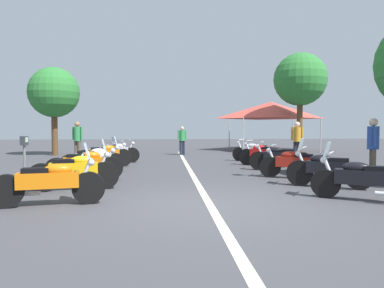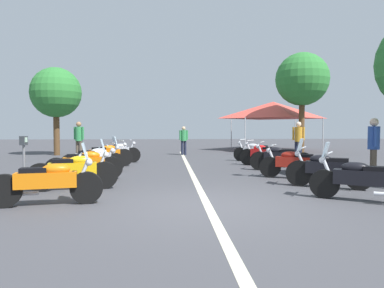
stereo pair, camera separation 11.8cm
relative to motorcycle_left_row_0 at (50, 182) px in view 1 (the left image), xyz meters
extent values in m
plane|color=#424247|center=(-0.22, -3.05, -0.46)|extent=(80.00, 80.00, 0.00)
cube|color=beige|center=(4.99, -3.05, -0.46)|extent=(20.36, 0.16, 0.01)
cylinder|color=black|center=(0.13, -0.69, -0.15)|extent=(0.26, 0.65, 0.63)
cylinder|color=black|center=(-0.15, 0.76, -0.15)|extent=(0.26, 0.65, 0.63)
cube|color=orange|center=(-0.01, 0.03, 0.03)|extent=(0.49, 1.15, 0.30)
ellipsoid|color=orange|center=(0.03, -0.15, 0.23)|extent=(0.35, 0.56, 0.22)
cube|color=black|center=(-0.05, 0.25, 0.21)|extent=(0.35, 0.52, 0.12)
cylinder|color=silver|center=(0.12, -0.63, 0.15)|extent=(0.12, 0.30, 0.58)
cylinder|color=silver|center=(0.11, -0.59, 0.51)|extent=(0.62, 0.16, 0.04)
sphere|color=silver|center=(0.14, -0.74, 0.35)|extent=(0.14, 0.14, 0.14)
cylinder|color=silver|center=(0.08, 0.50, -0.24)|extent=(0.18, 0.56, 0.08)
cube|color=silver|center=(0.13, -0.67, 0.58)|extent=(0.38, 0.19, 0.32)
cylinder|color=black|center=(1.85, -0.72, -0.13)|extent=(0.28, 0.68, 0.67)
cylinder|color=black|center=(1.54, 0.69, -0.13)|extent=(0.28, 0.68, 0.67)
cube|color=#EAB214|center=(1.69, -0.02, 0.05)|extent=(0.51, 1.14, 0.30)
ellipsoid|color=#EAB214|center=(1.73, -0.19, 0.25)|extent=(0.37, 0.56, 0.22)
cube|color=black|center=(1.64, 0.20, 0.23)|extent=(0.36, 0.52, 0.12)
cylinder|color=silver|center=(1.83, -0.67, 0.17)|extent=(0.13, 0.30, 0.58)
cylinder|color=silver|center=(1.83, -0.63, 0.53)|extent=(0.61, 0.17, 0.04)
sphere|color=silver|center=(1.86, -0.77, 0.37)|extent=(0.14, 0.14, 0.14)
cylinder|color=silver|center=(1.77, 0.45, -0.23)|extent=(0.20, 0.55, 0.08)
cube|color=silver|center=(1.84, -0.70, 0.60)|extent=(0.38, 0.20, 0.32)
cylinder|color=black|center=(3.46, -0.63, -0.13)|extent=(0.28, 0.68, 0.66)
cylinder|color=black|center=(3.13, 0.82, -0.13)|extent=(0.28, 0.68, 0.66)
cube|color=orange|center=(3.29, 0.09, 0.05)|extent=(0.52, 1.16, 0.30)
ellipsoid|color=orange|center=(3.33, -0.08, 0.25)|extent=(0.37, 0.56, 0.22)
cube|color=black|center=(3.24, 0.31, 0.23)|extent=(0.36, 0.53, 0.12)
cylinder|color=silver|center=(3.44, -0.58, 0.17)|extent=(0.13, 0.30, 0.58)
cylinder|color=silver|center=(3.43, -0.54, 0.53)|extent=(0.61, 0.18, 0.04)
sphere|color=silver|center=(3.47, -0.68, 0.37)|extent=(0.14, 0.14, 0.14)
cylinder|color=silver|center=(3.37, 0.57, -0.23)|extent=(0.20, 0.55, 0.08)
cylinder|color=black|center=(5.28, -0.49, -0.15)|extent=(0.38, 0.64, 0.64)
cylinder|color=black|center=(4.71, 0.88, -0.15)|extent=(0.38, 0.64, 0.64)
cube|color=white|center=(5.00, 0.19, 0.03)|extent=(0.69, 1.15, 0.30)
ellipsoid|color=white|center=(5.07, 0.03, 0.23)|extent=(0.44, 0.58, 0.22)
cube|color=black|center=(4.91, 0.40, 0.21)|extent=(0.43, 0.54, 0.12)
cylinder|color=silver|center=(5.26, -0.44, 0.15)|extent=(0.18, 0.29, 0.58)
cylinder|color=silver|center=(5.24, -0.40, 0.51)|extent=(0.59, 0.28, 0.04)
sphere|color=silver|center=(5.30, -0.54, 0.35)|extent=(0.14, 0.14, 0.14)
cylinder|color=silver|center=(4.99, 0.67, -0.24)|extent=(0.29, 0.54, 0.08)
cube|color=silver|center=(5.27, -0.47, 0.58)|extent=(0.38, 0.25, 0.32)
cylinder|color=black|center=(6.97, -0.56, -0.13)|extent=(0.40, 0.68, 0.68)
cylinder|color=black|center=(6.37, 0.79, -0.13)|extent=(0.40, 0.68, 0.68)
cube|color=orange|center=(6.67, 0.12, 0.05)|extent=(0.71, 1.14, 0.30)
ellipsoid|color=orange|center=(6.75, -0.05, 0.25)|extent=(0.45, 0.58, 0.22)
cube|color=black|center=(6.58, 0.32, 0.23)|extent=(0.43, 0.54, 0.12)
cylinder|color=silver|center=(6.95, -0.50, 0.17)|extent=(0.18, 0.29, 0.58)
cylinder|color=silver|center=(6.93, -0.47, 0.53)|extent=(0.58, 0.29, 0.04)
sphere|color=silver|center=(6.99, -0.60, 0.37)|extent=(0.14, 0.14, 0.14)
cylinder|color=silver|center=(6.66, 0.59, -0.23)|extent=(0.30, 0.53, 0.08)
cylinder|color=black|center=(8.47, -0.76, -0.14)|extent=(0.26, 0.66, 0.65)
cylinder|color=black|center=(8.22, 0.60, -0.14)|extent=(0.26, 0.66, 0.65)
cube|color=silver|center=(8.34, -0.08, 0.04)|extent=(0.47, 1.08, 0.30)
ellipsoid|color=silver|center=(8.38, -0.26, 0.24)|extent=(0.35, 0.56, 0.22)
cube|color=black|center=(8.30, 0.14, 0.22)|extent=(0.35, 0.52, 0.12)
cylinder|color=silver|center=(8.46, -0.70, 0.16)|extent=(0.12, 0.30, 0.58)
cylinder|color=silver|center=(8.46, -0.66, 0.52)|extent=(0.62, 0.16, 0.04)
sphere|color=silver|center=(8.48, -0.81, 0.36)|extent=(0.14, 0.14, 0.14)
cylinder|color=silver|center=(8.44, 0.36, -0.24)|extent=(0.18, 0.56, 0.08)
cylinder|color=black|center=(0.37, -5.60, -0.16)|extent=(0.45, 0.59, 0.61)
cube|color=black|center=(-0.04, -6.24, 0.02)|extent=(0.86, 1.12, 0.30)
ellipsoid|color=black|center=(0.05, -6.09, 0.22)|extent=(0.50, 0.58, 0.22)
cube|color=black|center=(-0.16, -6.43, 0.20)|extent=(0.48, 0.54, 0.12)
cylinder|color=silver|center=(0.33, -5.65, 0.14)|extent=(0.22, 0.28, 0.58)
cylinder|color=silver|center=(0.31, -5.69, 0.50)|extent=(0.54, 0.37, 0.04)
sphere|color=silver|center=(0.39, -5.56, 0.34)|extent=(0.14, 0.14, 0.14)
cube|color=silver|center=(0.36, -5.62, 0.57)|extent=(0.37, 0.30, 0.32)
cylinder|color=black|center=(1.92, -5.63, -0.13)|extent=(0.45, 0.64, 0.66)
cylinder|color=black|center=(1.24, -6.84, -0.13)|extent=(0.45, 0.64, 0.66)
cube|color=black|center=(1.58, -6.24, 0.05)|extent=(0.76, 1.05, 0.30)
ellipsoid|color=black|center=(1.67, -6.08, 0.25)|extent=(0.48, 0.58, 0.22)
cube|color=black|center=(1.47, -6.43, 0.23)|extent=(0.46, 0.55, 0.12)
cylinder|color=silver|center=(1.89, -5.69, 0.17)|extent=(0.20, 0.29, 0.58)
cylinder|color=silver|center=(1.87, -5.72, 0.53)|extent=(0.56, 0.34, 0.04)
sphere|color=silver|center=(1.95, -5.59, 0.37)|extent=(0.14, 0.14, 0.14)
cylinder|color=silver|center=(1.22, -6.51, -0.23)|extent=(0.34, 0.52, 0.08)
cube|color=silver|center=(1.91, -5.65, 0.60)|extent=(0.37, 0.28, 0.32)
cylinder|color=black|center=(3.53, -5.34, -0.15)|extent=(0.42, 0.62, 0.63)
cylinder|color=black|center=(2.82, -6.69, -0.15)|extent=(0.42, 0.62, 0.63)
cube|color=maroon|center=(3.17, -6.01, 0.03)|extent=(0.79, 1.16, 0.30)
ellipsoid|color=maroon|center=(3.26, -5.86, 0.23)|extent=(0.47, 0.58, 0.22)
cube|color=black|center=(3.07, -6.21, 0.21)|extent=(0.45, 0.55, 0.12)
cylinder|color=silver|center=(3.50, -5.39, 0.15)|extent=(0.20, 0.29, 0.58)
cylinder|color=silver|center=(3.48, -5.43, 0.51)|extent=(0.57, 0.32, 0.04)
sphere|color=silver|center=(3.55, -5.30, 0.35)|extent=(0.14, 0.14, 0.14)
cylinder|color=silver|center=(2.80, -6.34, -0.25)|extent=(0.33, 0.52, 0.08)
cylinder|color=black|center=(5.37, -5.48, -0.13)|extent=(0.41, 0.66, 0.66)
cylinder|color=black|center=(4.73, -6.83, -0.13)|extent=(0.41, 0.66, 0.66)
cube|color=black|center=(5.05, -6.16, 0.05)|extent=(0.74, 1.14, 0.30)
ellipsoid|color=black|center=(5.13, -6.00, 0.25)|extent=(0.46, 0.58, 0.22)
cube|color=black|center=(4.96, -6.36, 0.23)|extent=(0.44, 0.55, 0.12)
cylinder|color=silver|center=(5.35, -5.54, 0.17)|extent=(0.19, 0.29, 0.58)
cylinder|color=silver|center=(5.33, -5.57, 0.53)|extent=(0.58, 0.30, 0.04)
sphere|color=silver|center=(5.40, -5.44, 0.37)|extent=(0.14, 0.14, 0.14)
cylinder|color=silver|center=(4.70, -6.48, -0.23)|extent=(0.31, 0.53, 0.08)
cylinder|color=black|center=(7.06, -5.46, -0.14)|extent=(0.51, 0.61, 0.66)
cylinder|color=black|center=(6.24, -6.56, -0.14)|extent=(0.51, 0.61, 0.66)
cube|color=red|center=(6.65, -6.01, 0.04)|extent=(0.85, 1.00, 0.30)
ellipsoid|color=red|center=(6.76, -5.86, 0.24)|extent=(0.52, 0.57, 0.22)
cube|color=black|center=(6.52, -6.18, 0.22)|extent=(0.50, 0.54, 0.12)
cylinder|color=silver|center=(7.03, -5.50, 0.16)|extent=(0.23, 0.27, 0.58)
cylinder|color=silver|center=(7.01, -5.54, 0.52)|extent=(0.52, 0.40, 0.04)
sphere|color=silver|center=(7.09, -5.42, 0.36)|extent=(0.14, 0.14, 0.14)
cylinder|color=silver|center=(6.26, -6.23, -0.23)|extent=(0.39, 0.49, 0.08)
cylinder|color=black|center=(8.83, -5.51, -0.16)|extent=(0.46, 0.59, 0.61)
cylinder|color=black|center=(7.98, -6.78, -0.16)|extent=(0.46, 0.59, 0.61)
cube|color=silver|center=(8.41, -6.15, 0.02)|extent=(0.88, 1.12, 0.30)
ellipsoid|color=silver|center=(8.51, -6.00, 0.22)|extent=(0.51, 0.58, 0.22)
cube|color=black|center=(8.28, -6.33, 0.20)|extent=(0.48, 0.54, 0.12)
cylinder|color=silver|center=(8.80, -5.56, 0.14)|extent=(0.22, 0.28, 0.58)
cylinder|color=silver|center=(8.78, -5.59, 0.50)|extent=(0.54, 0.38, 0.04)
sphere|color=silver|center=(8.86, -5.47, 0.34)|extent=(0.14, 0.14, 0.14)
cylinder|color=silver|center=(8.00, -6.43, -0.25)|extent=(0.37, 0.50, 0.08)
cylinder|color=slate|center=(1.93, 1.21, 0.09)|extent=(0.06, 0.06, 1.10)
cube|color=#33383D|center=(1.93, 1.21, 0.72)|extent=(0.20, 0.15, 0.22)
cube|color=#B2D8BF|center=(1.92, 1.14, 0.74)|extent=(0.10, 0.03, 0.12)
cylinder|color=brown|center=(2.93, -8.17, -0.03)|extent=(0.14, 0.14, 0.88)
cylinder|color=brown|center=(2.76, -8.11, -0.03)|extent=(0.14, 0.14, 0.88)
cylinder|color=#2D51A5|center=(2.85, -8.14, 0.74)|extent=(0.32, 0.32, 0.66)
cylinder|color=#2D51A5|center=(3.06, -8.21, 0.77)|extent=(0.09, 0.09, 0.59)
cylinder|color=#2D51A5|center=(2.64, -8.07, 0.77)|extent=(0.09, 0.09, 0.59)
sphere|color=beige|center=(2.85, -8.14, 1.19)|extent=(0.24, 0.24, 0.24)
cylinder|color=brown|center=(9.95, 1.96, -0.03)|extent=(0.14, 0.14, 0.88)
cylinder|color=brown|center=(9.89, 1.79, -0.03)|extent=(0.14, 0.14, 0.88)
cylinder|color=#338C4C|center=(9.92, 1.87, 0.74)|extent=(0.32, 0.32, 0.66)
cylinder|color=#338C4C|center=(10.00, 2.08, 0.77)|extent=(0.09, 0.09, 0.59)
cylinder|color=#338C4C|center=(9.84, 1.67, 0.77)|extent=(0.09, 0.09, 0.59)
sphere|color=#9E704C|center=(9.92, 1.87, 1.19)|extent=(0.24, 0.24, 0.24)
cylinder|color=#1E2338|center=(8.62, -7.99, -0.03)|extent=(0.14, 0.14, 0.87)
cylinder|color=#1E2338|center=(8.56, -8.16, -0.03)|extent=(0.14, 0.14, 0.87)
cylinder|color=orange|center=(8.59, -8.08, 0.73)|extent=(0.32, 0.32, 0.65)
cylinder|color=orange|center=(8.66, -7.87, 0.77)|extent=(0.09, 0.09, 0.59)
cylinder|color=orange|center=(8.53, -8.29, 0.77)|extent=(0.09, 0.09, 0.59)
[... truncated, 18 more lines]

